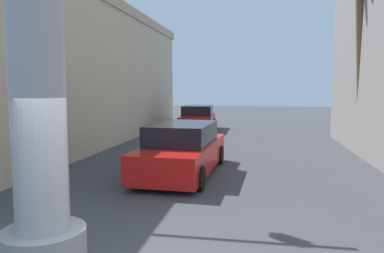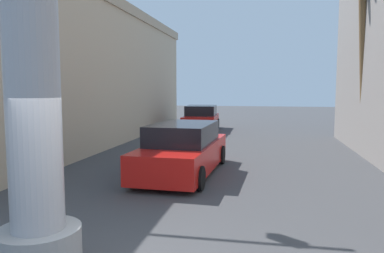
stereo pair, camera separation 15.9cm
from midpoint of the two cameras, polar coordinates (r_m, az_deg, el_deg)
The scene contains 6 objects.
ground_plane at distance 14.53m, azimuth 2.82°, elevation -4.57°, with size 83.59×83.59×0.00m, color #424244.
building_left at distance 19.75m, azimuth -22.90°, elevation 7.56°, with size 8.56×22.38×6.73m.
traffic_light_mast at distance 11.20m, azimuth -24.26°, elevation 14.91°, with size 4.94×0.32×6.45m.
car_lead at distance 11.50m, azimuth -1.87°, elevation -3.60°, with size 2.18×5.11×1.56m.
car_far at distance 23.38m, azimuth 0.68°, elevation 1.20°, with size 2.27×4.50×1.56m.
palm_tree_mid_right at distance 16.30m, azimuth 24.43°, elevation 11.89°, with size 2.61×2.42×7.07m.
Camera 1 is at (1.76, -4.19, 2.62)m, focal length 35.00 mm.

